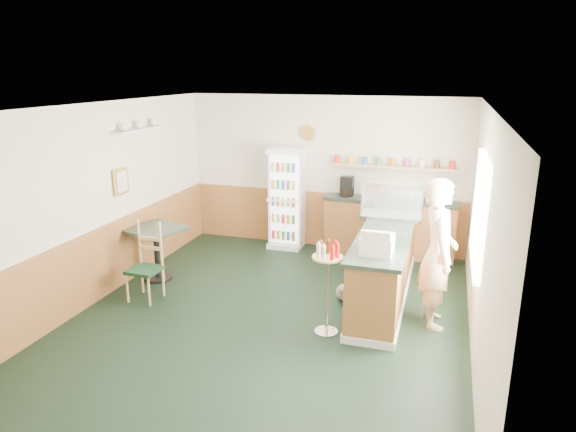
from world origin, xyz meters
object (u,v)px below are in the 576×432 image
at_px(cash_register, 377,244).
at_px(condiment_stand, 327,275).
at_px(shopkeeper, 438,254).
at_px(cafe_table, 156,243).
at_px(display_case, 392,202).
at_px(drinks_fridge, 287,198).
at_px(cafe_chair, 147,259).

bearing_deg(cash_register, condiment_stand, -153.85).
height_order(shopkeeper, cafe_table, shopkeeper).
bearing_deg(display_case, drinks_fridge, 150.43).
bearing_deg(cafe_chair, shopkeeper, 7.43).
xyz_separation_m(display_case, cafe_table, (-3.40, -0.95, -0.68)).
bearing_deg(shopkeeper, cafe_table, 75.14).
distance_m(shopkeeper, condiment_stand, 1.40).
bearing_deg(cash_register, shopkeeper, 29.07).
bearing_deg(cafe_chair, drinks_fridge, 67.69).
distance_m(condiment_stand, cafe_chair, 2.66).
height_order(cash_register, cafe_table, cash_register).
xyz_separation_m(display_case, shopkeeper, (0.70, -1.19, -0.31)).
relative_size(drinks_fridge, condiment_stand, 1.56).
height_order(cash_register, shopkeeper, shopkeeper).
bearing_deg(display_case, cafe_table, -164.33).
bearing_deg(cafe_table, cash_register, -10.16).
height_order(drinks_fridge, cafe_chair, drinks_fridge).
distance_m(condiment_stand, cafe_table, 2.99).
xyz_separation_m(cash_register, condiment_stand, (-0.54, -0.25, -0.36)).
bearing_deg(cafe_table, display_case, 15.67).
height_order(drinks_fridge, cash_register, drinks_fridge).
distance_m(drinks_fridge, cash_register, 3.33).
height_order(drinks_fridge, condiment_stand, drinks_fridge).
height_order(drinks_fridge, display_case, drinks_fridge).
bearing_deg(condiment_stand, display_case, 73.49).
relative_size(condiment_stand, cafe_table, 1.23).
bearing_deg(display_case, condiment_stand, -106.51).
xyz_separation_m(condiment_stand, cafe_chair, (-2.64, 0.26, -0.19)).
xyz_separation_m(shopkeeper, condiment_stand, (-1.24, -0.63, -0.18)).
bearing_deg(shopkeeper, cafe_chair, 83.82).
distance_m(cash_register, condiment_stand, 0.69).
xyz_separation_m(display_case, cafe_chair, (-3.18, -1.56, -0.68)).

